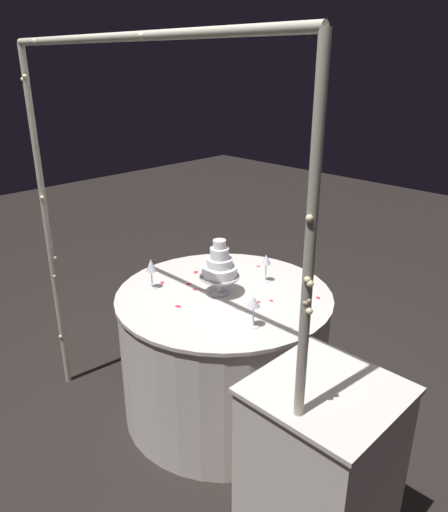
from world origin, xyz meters
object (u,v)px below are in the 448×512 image
object	(u,v)px
side_table	(320,468)
tiered_cake	(220,267)
main_table	(224,353)
wine_glass_0	(266,261)
wine_glass_1	(151,267)
wine_glass_2	(254,304)
decorative_arch	(137,214)

from	to	relation	value
side_table	tiered_cake	distance (m)	1.12
main_table	wine_glass_0	distance (m)	0.59
wine_glass_0	wine_glass_1	bearing A→B (deg)	53.17
main_table	tiered_cake	bearing A→B (deg)	46.28
wine_glass_2	wine_glass_1	bearing A→B (deg)	6.86
decorative_arch	wine_glass_0	bearing A→B (deg)	-93.81
wine_glass_1	tiered_cake	bearing A→B (deg)	-145.59
wine_glass_0	wine_glass_2	world-z (taller)	wine_glass_0
wine_glass_1	wine_glass_2	bearing A→B (deg)	-173.14
tiered_cake	side_table	bearing A→B (deg)	160.48
tiered_cake	decorative_arch	bearing A→B (deg)	91.85
wine_glass_0	side_table	bearing A→B (deg)	143.41
tiered_cake	wine_glass_2	distance (m)	0.40
decorative_arch	tiered_cake	size ratio (longest dim) A/B	6.59
wine_glass_0	wine_glass_2	size ratio (longest dim) A/B	1.04
main_table	side_table	distance (m)	0.97
main_table	wine_glass_1	bearing A→B (deg)	35.11
wine_glass_2	wine_glass_0	bearing A→B (deg)	-55.92
wine_glass_0	tiered_cake	bearing A→B (deg)	76.70
side_table	tiered_cake	world-z (taller)	tiered_cake
wine_glass_0	decorative_arch	bearing A→B (deg)	86.19
decorative_arch	main_table	world-z (taller)	decorative_arch
wine_glass_1	side_table	bearing A→B (deg)	175.05
wine_glass_0	main_table	bearing A→B (deg)	79.11
main_table	wine_glass_2	size ratio (longest dim) A/B	7.49
main_table	tiered_cake	xyz separation A→B (m)	(0.02, 0.02, 0.55)
tiered_cake	wine_glass_1	distance (m)	0.39
decorative_arch	side_table	xyz separation A→B (m)	(-0.91, -0.20, -0.94)
tiered_cake	wine_glass_1	size ratio (longest dim) A/B	1.78
wine_glass_1	wine_glass_0	bearing A→B (deg)	-126.83
wine_glass_2	side_table	bearing A→B (deg)	160.95
decorative_arch	side_table	bearing A→B (deg)	-167.81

